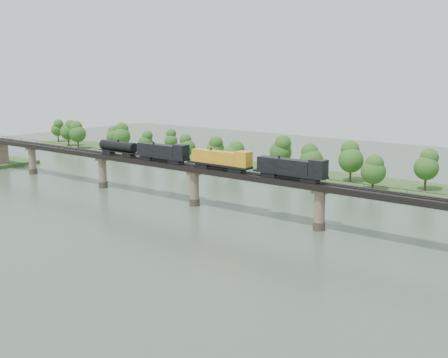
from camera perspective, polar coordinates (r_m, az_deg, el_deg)
The scene contains 6 objects.
ground at distance 139.99m, azimuth -11.18°, elevation -4.94°, with size 400.00×400.00×0.00m, color #3A4839.
far_bank at distance 203.69m, azimuth 7.27°, elevation 0.41°, with size 300.00×24.00×1.60m, color #2C4C1E.
bridge at distance 159.09m, azimuth -3.03°, elevation -0.79°, with size 236.00×30.00×11.50m.
bridge_superstructure at distance 157.92m, azimuth -3.05°, elevation 1.46°, with size 220.00×4.90×0.75m.
far_treeline at distance 202.98m, azimuth 4.69°, elevation 2.72°, with size 289.06×17.54×13.60m.
freight_train at distance 156.18m, azimuth -2.48°, elevation 2.24°, with size 81.17×3.16×5.59m.
Camera 1 is at (103.22, -86.62, 37.96)m, focal length 45.00 mm.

